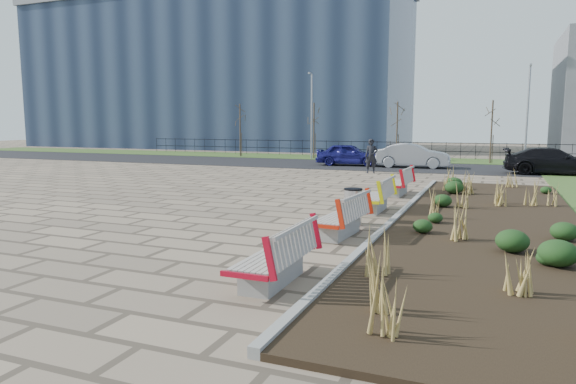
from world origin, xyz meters
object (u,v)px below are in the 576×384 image
at_px(bench_b, 339,215).
at_px(lamp_east, 527,116).
at_px(bench_a, 272,254).
at_px(pedestrian, 371,156).
at_px(car_black, 553,161).
at_px(bench_c, 374,195).
at_px(bench_d, 396,181).
at_px(car_blue, 349,154).
at_px(car_silver, 413,155).
at_px(litter_bin, 353,207).
at_px(lamp_west, 312,117).

relative_size(bench_b, lamp_east, 0.35).
xyz_separation_m(bench_a, pedestrian, (-2.69, 18.90, 0.40)).
bearing_deg(lamp_east, car_black, -80.29).
bearing_deg(bench_a, pedestrian, 97.92).
xyz_separation_m(bench_c, pedestrian, (-2.69, 11.38, 0.40)).
xyz_separation_m(bench_d, car_blue, (-5.03, 11.70, 0.19)).
height_order(pedestrian, car_silver, pedestrian).
relative_size(bench_a, car_blue, 0.53).
distance_m(litter_bin, car_silver, 17.71).
bearing_deg(lamp_west, car_blue, -47.95).
distance_m(bench_d, lamp_east, 17.06).
height_order(car_blue, lamp_west, lamp_west).
xyz_separation_m(litter_bin, lamp_west, (-8.95, 22.08, 2.57)).
distance_m(bench_c, litter_bin, 2.20).
distance_m(pedestrian, car_blue, 4.72).
relative_size(bench_a, pedestrian, 1.17).
height_order(pedestrian, car_blue, pedestrian).
height_order(bench_b, litter_bin, bench_b).
height_order(bench_a, bench_d, same).
relative_size(pedestrian, lamp_east, 0.30).
height_order(bench_c, car_silver, car_silver).
bearing_deg(car_silver, pedestrian, 155.71).
distance_m(car_blue, car_black, 11.14).
xyz_separation_m(bench_b, car_black, (6.01, 17.62, 0.20)).
distance_m(car_black, lamp_east, 6.44).
xyz_separation_m(bench_a, bench_b, (0.00, 3.86, 0.00)).
bearing_deg(bench_d, bench_b, -88.33).
bearing_deg(pedestrian, car_blue, 105.59).
height_order(litter_bin, pedestrian, pedestrian).
height_order(bench_b, car_black, car_black).
xyz_separation_m(litter_bin, lamp_east, (5.05, 22.08, 2.57)).
height_order(car_black, lamp_west, lamp_west).
relative_size(bench_c, car_blue, 0.53).
height_order(bench_a, lamp_east, lamp_east).
bearing_deg(lamp_west, bench_d, -60.81).
bearing_deg(car_black, bench_c, 154.39).
relative_size(bench_b, lamp_west, 0.35).
relative_size(bench_c, litter_bin, 2.25).
distance_m(bench_a, lamp_east, 27.96).
bearing_deg(car_black, bench_d, 147.16).
relative_size(bench_a, bench_d, 1.00).
height_order(litter_bin, car_silver, car_silver).
relative_size(car_black, lamp_east, 0.78).
bearing_deg(car_black, car_silver, 75.83).
xyz_separation_m(car_blue, lamp_west, (-3.97, 4.40, 2.35)).
bearing_deg(car_silver, bench_c, -179.68).
relative_size(bench_a, bench_b, 1.00).
xyz_separation_m(bench_a, litter_bin, (-0.05, 5.31, -0.03)).
height_order(bench_b, lamp_east, lamp_east).
xyz_separation_m(bench_b, bench_c, (0.00, 3.65, 0.00)).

